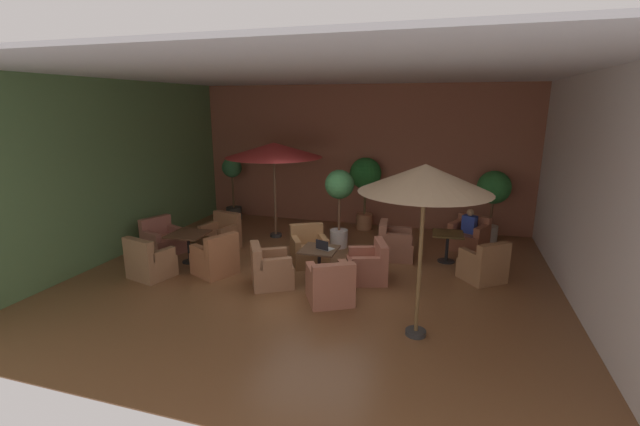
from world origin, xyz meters
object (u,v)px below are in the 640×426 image
object	(u,v)px
armchair_mid_center_north	(469,237)
iced_drink_cup	(323,244)
armchair_front_left_south	(270,270)
cafe_table_mid_center	(448,240)
armchair_mid_center_east	(394,245)
potted_tree_right_corner	(493,192)
armchair_mid_center_south	(484,266)
cafe_table_front_right	(188,238)
armchair_front_right_east	(150,263)
potted_tree_mid_right	(365,179)
armchair_front_left_west	(330,285)
armchair_front_right_north	(162,241)
armchair_front_right_west	(221,237)
armchair_front_left_north	(368,266)
potted_tree_left_corner	(339,195)
armchair_front_right_south	(216,259)
patio_umbrella_center_beige	(425,180)
potted_tree_mid_left	(233,181)
open_laptop	(324,247)
armchair_front_left_east	(309,250)
patron_blue_shirt	(469,223)
cafe_table_front_left	(319,256)

from	to	relation	value
armchair_mid_center_north	iced_drink_cup	size ratio (longest dim) A/B	9.58
armchair_front_left_south	cafe_table_mid_center	bearing A→B (deg)	35.78
armchair_mid_center_east	potted_tree_right_corner	distance (m)	3.16
cafe_table_mid_center	armchair_mid_center_south	distance (m)	1.20
cafe_table_front_right	armchair_front_right_east	xyz separation A→B (m)	(-0.26, -1.01, -0.24)
armchair_mid_center_east	potted_tree_mid_right	distance (m)	2.72
armchair_front_right_east	armchair_mid_center_north	size ratio (longest dim) A/B	0.89
armchair_front_left_west	iced_drink_cup	size ratio (longest dim) A/B	9.61
armchair_front_right_north	potted_tree_mid_right	world-z (taller)	potted_tree_mid_right
armchair_front_left_west	armchair_front_right_west	distance (m)	3.95
armchair_front_right_north	armchair_front_right_east	size ratio (longest dim) A/B	1.07
potted_tree_mid_right	armchair_front_left_north	bearing A→B (deg)	-77.39
cafe_table_mid_center	armchair_mid_center_east	world-z (taller)	armchair_mid_center_east
armchair_mid_center_north	potted_tree_left_corner	world-z (taller)	potted_tree_left_corner
cafe_table_front_right	armchair_front_left_south	bearing A→B (deg)	-15.91
armchair_front_right_south	patio_umbrella_center_beige	xyz separation A→B (m)	(4.26, -1.31, 2.12)
armchair_front_left_west	armchair_mid_center_north	distance (m)	4.57
armchair_front_left_west	armchair_front_right_east	size ratio (longest dim) A/B	1.13
cafe_table_front_right	armchair_front_right_east	bearing A→B (deg)	-104.61
armchair_front_left_south	patio_umbrella_center_beige	size ratio (longest dim) A/B	0.39
armchair_mid_center_north	potted_tree_mid_left	distance (m)	7.04
potted_tree_left_corner	open_laptop	xyz separation A→B (m)	(0.25, -2.19, -0.60)
armchair_front_left_east	iced_drink_cup	xyz separation A→B (m)	(0.55, -0.75, 0.42)
potted_tree_left_corner	potted_tree_right_corner	world-z (taller)	potted_tree_left_corner
patio_umbrella_center_beige	potted_tree_mid_right	world-z (taller)	patio_umbrella_center_beige
potted_tree_mid_left	armchair_front_right_east	bearing A→B (deg)	-83.07
patron_blue_shirt	potted_tree_mid_right	bearing A→B (deg)	159.51
armchair_front_left_west	armchair_front_right_east	distance (m)	3.88
armchair_front_left_north	open_laptop	xyz separation A→B (m)	(-0.85, -0.33, 0.43)
armchair_mid_center_south	potted_tree_mid_right	bearing A→B (deg)	135.46
patio_umbrella_center_beige	armchair_front_left_west	bearing A→B (deg)	155.33
armchair_front_right_south	open_laptop	distance (m)	2.34
cafe_table_front_right	iced_drink_cup	xyz separation A→B (m)	(3.17, -0.02, 0.17)
cafe_table_front_left	open_laptop	xyz separation A→B (m)	(0.10, -0.00, 0.20)
armchair_front_left_east	armchair_front_right_south	size ratio (longest dim) A/B	1.03
iced_drink_cup	armchair_mid_center_east	bearing A→B (deg)	53.02
potted_tree_right_corner	patron_blue_shirt	xyz separation A→B (m)	(-0.56, -0.88, -0.62)
armchair_mid_center_north	potted_tree_left_corner	size ratio (longest dim) A/B	0.54
patron_blue_shirt	armchair_front_left_east	bearing A→B (deg)	-149.28
armchair_mid_center_north	armchair_front_right_north	bearing A→B (deg)	-160.95
armchair_mid_center_north	armchair_front_right_east	bearing A→B (deg)	-148.97
potted_tree_right_corner	potted_tree_left_corner	bearing A→B (deg)	-156.19
cafe_table_front_left	patio_umbrella_center_beige	distance (m)	3.25
armchair_front_left_west	patron_blue_shirt	bearing A→B (deg)	57.00
armchair_mid_center_south	potted_tree_mid_left	distance (m)	7.77
armchair_mid_center_south	patron_blue_shirt	distance (m)	2.01
armchair_front_right_west	potted_tree_right_corner	bearing A→B (deg)	22.35
armchair_front_left_east	cafe_table_front_right	distance (m)	2.73
cafe_table_front_left	armchair_front_right_south	distance (m)	2.22
iced_drink_cup	armchair_front_right_east	bearing A→B (deg)	-163.92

